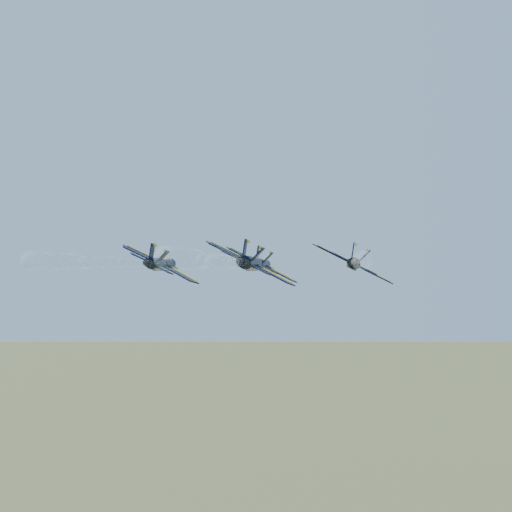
# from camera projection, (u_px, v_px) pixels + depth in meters

# --- Properties ---
(jet_lead) EXTENTS (10.48, 14.65, 5.15)m
(jet_lead) POSITION_uv_depth(u_px,v_px,m) (262.00, 264.00, 113.39)
(jet_lead) COLOR black
(jet_left) EXTENTS (10.48, 14.65, 5.15)m
(jet_left) POSITION_uv_depth(u_px,v_px,m) (162.00, 264.00, 104.02)
(jet_left) COLOR black
(jet_right) EXTENTS (10.48, 14.65, 5.15)m
(jet_right) POSITION_uv_depth(u_px,v_px,m) (353.00, 264.00, 101.14)
(jet_right) COLOR black
(jet_slot) EXTENTS (10.48, 14.65, 5.15)m
(jet_slot) POSITION_uv_depth(u_px,v_px,m) (251.00, 263.00, 90.20)
(jet_slot) COLOR black
(smoke_trail_lead) EXTENTS (1.99, 38.48, 1.91)m
(smoke_trail_lead) POSITION_uv_depth(u_px,v_px,m) (234.00, 262.00, 83.36)
(smoke_trail_lead) COLOR white
(smoke_trail_left) EXTENTS (1.99, 38.48, 1.91)m
(smoke_trail_left) POSITION_uv_depth(u_px,v_px,m) (90.00, 261.00, 73.99)
(smoke_trail_left) COLOR white
(smoke_trail_right) EXTENTS (1.99, 38.48, 1.91)m
(smoke_trail_right) POSITION_uv_depth(u_px,v_px,m) (359.00, 261.00, 71.11)
(smoke_trail_right) COLOR white
(smoke_trail_slot) EXTENTS (1.99, 38.48, 1.91)m
(smoke_trail_slot) POSITION_uv_depth(u_px,v_px,m) (207.00, 259.00, 60.17)
(smoke_trail_slot) COLOR white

